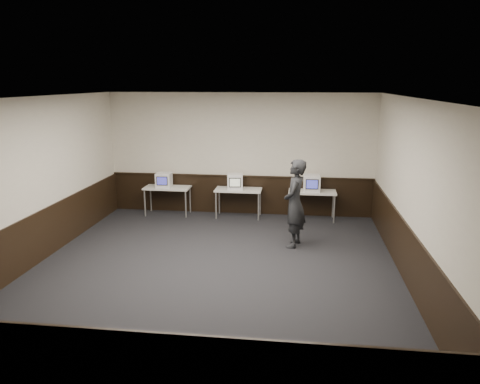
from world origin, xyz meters
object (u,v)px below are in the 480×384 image
desk_left (167,190)px  emac_right (312,183)px  desk_center (238,192)px  emac_left (164,180)px  emac_center (235,182)px  person (295,203)px  desk_right (312,194)px

desk_left → emac_right: emac_right is taller
desk_center → emac_left: emac_left is taller
emac_center → person: bearing=-59.3°
desk_right → person: size_ratio=0.63×
emac_left → person: size_ratio=0.23×
emac_right → person: bearing=-102.5°
desk_right → desk_left: bearing=180.0°
desk_left → desk_right: (3.80, 0.00, 0.00)m
desk_right → desk_center: bearing=180.0°
desk_center → emac_center: 0.28m
emac_left → person: (3.45, -2.00, 0.00)m
desk_right → emac_right: emac_right is taller
emac_left → emac_right: (3.85, 0.02, 0.02)m
emac_center → emac_right: bearing=-7.1°
emac_right → person: 2.06m
desk_right → person: 2.11m
desk_center → emac_left: size_ratio=2.77×
desk_left → desk_right: size_ratio=1.00×
desk_center → emac_right: bearing=-0.8°
desk_left → emac_left: emac_left is taller
desk_left → person: 3.96m
desk_center → person: person is taller
emac_left → desk_center: bearing=-1.2°
emac_left → desk_left: bearing=30.6°
desk_center → emac_center: size_ratio=2.58×
desk_center → emac_right: emac_right is taller
desk_left → emac_left: 0.28m
emac_left → emac_right: size_ratio=0.93×
desk_right → emac_left: size_ratio=2.77×
emac_left → person: bearing=-32.7°
desk_center → emac_left: 1.99m
desk_left → emac_center: emac_center is taller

